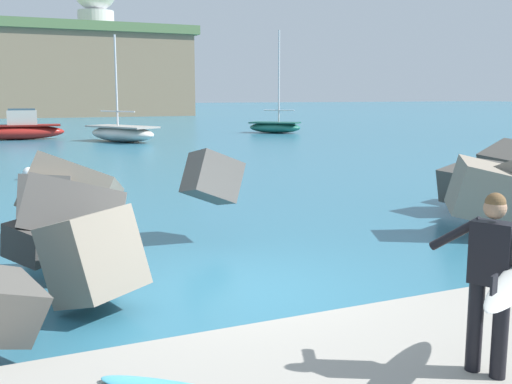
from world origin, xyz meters
TOP-DOWN VIEW (x-y plane):
  - ground_plane at (0.00, 0.00)m, footprint 400.00×400.00m
  - breakwater_jetty at (1.39, 1.92)m, footprint 26.43×6.72m
  - surfer_with_board at (0.95, -3.99)m, footprint 2.05×1.47m
  - boat_near_centre at (-1.40, 34.23)m, footprint 6.18×2.05m
  - boat_mid_left at (16.99, 33.58)m, footprint 4.24×4.14m
  - boat_mid_right at (4.51, 29.72)m, footprint 4.33×5.62m
  - mooring_buoy_inner at (-2.04, 14.05)m, footprint 0.44×0.44m
  - mooring_buoy_middle at (4.72, 13.14)m, footprint 0.44×0.44m

SIDE VIEW (x-z plane):
  - ground_plane at x=0.00m, z-range 0.00..0.00m
  - mooring_buoy_inner at x=-2.04m, z-range 0.00..0.44m
  - mooring_buoy_middle at x=4.72m, z-range 0.00..0.44m
  - boat_mid_left at x=16.99m, z-range -3.33..4.34m
  - boat_mid_right at x=4.51m, z-range -2.72..3.82m
  - boat_near_centre at x=-1.40m, z-range -0.35..1.67m
  - breakwater_jetty at x=1.39m, z-range -0.04..1.86m
  - surfer_with_board at x=0.95m, z-range 0.39..2.16m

